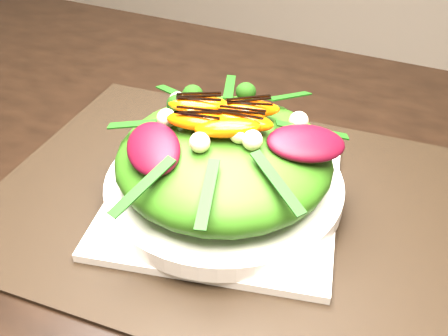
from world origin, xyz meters
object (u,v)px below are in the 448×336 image
at_px(salad_bowl, 224,186).
at_px(lettuce_mound, 224,158).
at_px(dining_table, 61,158).
at_px(plate_base, 224,195).
at_px(orange_segment, 218,103).
at_px(placemat, 224,200).

height_order(salad_bowl, lettuce_mound, lettuce_mound).
xyz_separation_m(dining_table, lettuce_mound, (0.25, -0.01, 0.08)).
bearing_deg(plate_base, dining_table, 178.21).
distance_m(plate_base, orange_segment, 0.11).
distance_m(placemat, orange_segment, 0.11).
bearing_deg(lettuce_mound, salad_bowl, 0.00).
distance_m(dining_table, placemat, 0.25).
relative_size(plate_base, orange_segment, 3.80).
height_order(dining_table, salad_bowl, dining_table).
bearing_deg(plate_base, salad_bowl, 0.00).
xyz_separation_m(plate_base, lettuce_mound, (-0.00, 0.00, 0.05)).
relative_size(placemat, salad_bowl, 1.97).
distance_m(plate_base, lettuce_mound, 0.05).
relative_size(dining_table, plate_base, 6.31).
bearing_deg(placemat, salad_bowl, 180.00).
bearing_deg(salad_bowl, lettuce_mound, 180.00).
bearing_deg(salad_bowl, placemat, 0.00).
relative_size(placemat, plate_base, 2.07).
relative_size(dining_table, placemat, 3.05).
height_order(dining_table, placemat, dining_table).
xyz_separation_m(plate_base, orange_segment, (-0.02, 0.03, 0.10)).
bearing_deg(salad_bowl, orange_segment, 125.18).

